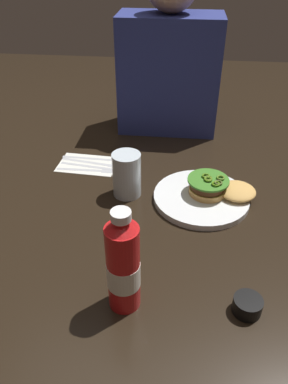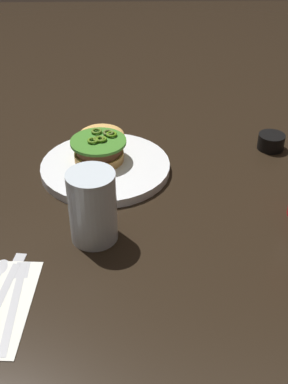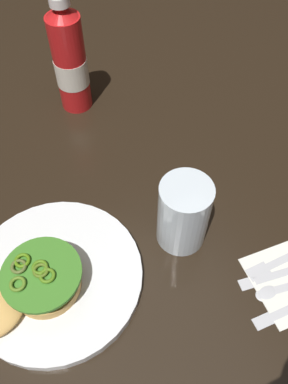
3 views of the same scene
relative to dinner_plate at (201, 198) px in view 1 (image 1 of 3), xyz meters
The scene contains 12 objects.
ground_plane 0.14m from the dinner_plate, 131.13° to the right, with size 3.00×3.00×0.00m, color black.
dinner_plate is the anchor object (origin of this frame).
burger_sandwich 0.06m from the dinner_plate, 15.56° to the left, with size 0.19×0.12×0.05m.
ketchup_bottle 0.41m from the dinner_plate, 113.34° to the right, with size 0.07×0.07×0.24m.
water_glass 0.22m from the dinner_plate, behind, with size 0.08×0.08×0.13m, color silver.
condiment_cup 0.37m from the dinner_plate, 76.91° to the right, with size 0.06×0.06×0.03m, color black.
napkin 0.40m from the dinner_plate, 156.82° to the left, with size 0.19×0.12×0.00m, color white.
fork_utensil 0.37m from the dinner_plate, 161.00° to the left, with size 0.18×0.02×0.00m.
butter_knife 0.37m from the dinner_plate, 157.54° to the left, with size 0.20×0.04×0.00m.
spoon_utensil 0.37m from the dinner_plate, 153.97° to the left, with size 0.19×0.05×0.00m.
steak_knife 0.38m from the dinner_plate, 150.23° to the left, with size 0.22×0.02×0.00m.
diner_person 0.54m from the dinner_plate, 104.97° to the left, with size 0.35×0.18×0.57m.
Camera 1 is at (0.02, -0.75, 0.62)m, focal length 34.73 mm.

